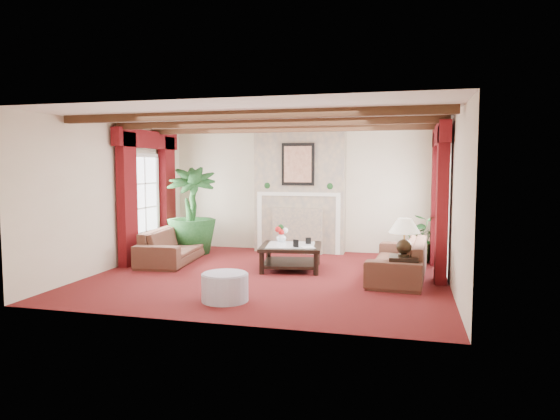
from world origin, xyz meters
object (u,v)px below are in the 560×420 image
(potted_palm, at_px, (192,230))
(sofa_left, at_px, (175,239))
(ottoman, at_px, (225,287))
(side_table, at_px, (404,273))
(sofa_right, at_px, (399,252))
(coffee_table, at_px, (291,257))

(potted_palm, bearing_deg, sofa_left, -89.86)
(potted_palm, xyz_separation_m, ottoman, (2.06, -3.44, -0.34))
(side_table, height_order, ottoman, side_table)
(side_table, bearing_deg, potted_palm, 155.04)
(sofa_right, bearing_deg, coffee_table, -92.44)
(coffee_table, bearing_deg, side_table, -35.01)
(coffee_table, relative_size, side_table, 2.13)
(coffee_table, height_order, side_table, side_table)
(sofa_right, height_order, coffee_table, sofa_right)
(sofa_right, xyz_separation_m, side_table, (0.09, -0.80, -0.18))
(sofa_left, bearing_deg, ottoman, -147.85)
(sofa_left, xyz_separation_m, potted_palm, (-0.00, 0.82, 0.10))
(sofa_right, relative_size, ottoman, 3.41)
(coffee_table, bearing_deg, sofa_left, 165.61)
(potted_palm, bearing_deg, side_table, -24.96)
(sofa_right, relative_size, coffee_table, 2.06)
(sofa_right, height_order, potted_palm, potted_palm)
(sofa_left, distance_m, side_table, 4.68)
(sofa_right, distance_m, side_table, 0.83)
(potted_palm, distance_m, ottoman, 4.02)
(potted_palm, bearing_deg, ottoman, -59.10)
(potted_palm, height_order, ottoman, potted_palm)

